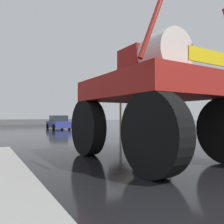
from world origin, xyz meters
TOP-DOWN VIEW (x-y plane):
  - ground_plane at (0.00, 18.00)m, footprint 120.00×120.00m
  - oversize_sprayer at (0.10, 6.13)m, footprint 4.21×5.77m
  - sedan_ahead at (2.49, 25.13)m, footprint 1.92×4.12m
  - traffic_signal_near_right at (5.34, 12.12)m, footprint 0.24×0.54m
  - streetlight_near_right at (7.67, 13.10)m, footprint 1.88×0.24m
  - bare_tree_right at (9.28, 22.85)m, footprint 3.27×3.27m
  - roadside_barrier at (0.00, 40.56)m, footprint 30.13×0.24m

SIDE VIEW (x-z plane):
  - ground_plane at x=0.00m, z-range 0.00..0.00m
  - roadside_barrier at x=0.00m, z-range 0.00..0.90m
  - sedan_ahead at x=2.49m, z-range -0.05..1.47m
  - oversize_sprayer at x=0.10m, z-range -0.29..4.41m
  - traffic_signal_near_right at x=5.34m, z-range 0.73..3.93m
  - streetlight_near_right at x=7.67m, z-range 0.44..7.68m
  - bare_tree_right at x=9.28m, z-range 2.06..9.02m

